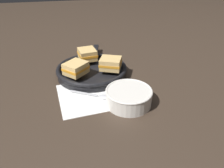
% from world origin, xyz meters
% --- Properties ---
extents(ground_plane, '(4.00, 4.00, 0.00)m').
position_xyz_m(ground_plane, '(0.00, 0.00, 0.00)').
color(ground_plane, '#382B21').
extents(napkin, '(0.29, 0.25, 0.00)m').
position_xyz_m(napkin, '(-0.03, 0.01, 0.00)').
color(napkin, white).
rests_on(napkin, ground_plane).
extents(soup_bowl, '(0.16, 0.16, 0.06)m').
position_xyz_m(soup_bowl, '(0.07, -0.07, 0.03)').
color(soup_bowl, silver).
rests_on(soup_bowl, ground_plane).
extents(spoon, '(0.15, 0.10, 0.01)m').
position_xyz_m(spoon, '(-0.02, -0.01, 0.01)').
color(spoon, '#B7B7BC').
rests_on(spoon, napkin).
extents(skillet, '(0.30, 0.43, 0.04)m').
position_xyz_m(skillet, '(-0.02, 0.17, 0.02)').
color(skillet, black).
rests_on(skillet, ground_plane).
extents(sandwich_near_left, '(0.11, 0.10, 0.05)m').
position_xyz_m(sandwich_near_left, '(0.05, 0.13, 0.07)').
color(sandwich_near_left, '#DBB26B').
rests_on(sandwich_near_left, skillet).
extents(sandwich_near_right, '(0.09, 0.10, 0.05)m').
position_xyz_m(sandwich_near_right, '(-0.03, 0.25, 0.07)').
color(sandwich_near_right, '#DBB26B').
rests_on(sandwich_near_right, skillet).
extents(sandwich_far_left, '(0.11, 0.11, 0.05)m').
position_xyz_m(sandwich_far_left, '(-0.09, 0.12, 0.07)').
color(sandwich_far_left, '#DBB26B').
rests_on(sandwich_far_left, skillet).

